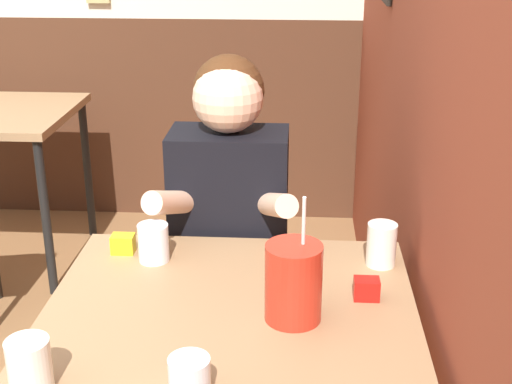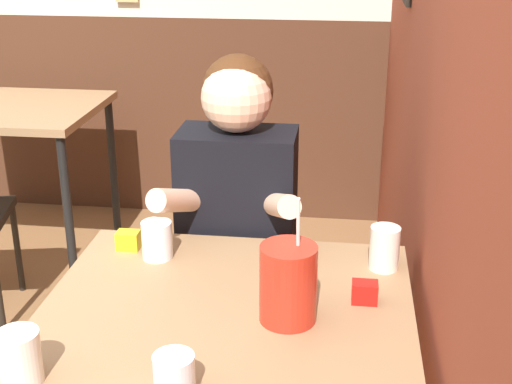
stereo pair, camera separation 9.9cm
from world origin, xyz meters
TOP-DOWN VIEW (x-y plane):
  - brick_wall_right at (1.48, 1.39)m, footprint 0.08×4.77m
  - main_table at (0.99, 0.44)m, footprint 0.86×0.78m
  - person_seated at (0.94, 0.97)m, footprint 0.42×0.40m
  - cocktail_pitcher at (1.13, 0.42)m, footprint 0.13×0.13m
  - glass_near_pitcher at (0.77, 0.69)m, footprint 0.08×0.08m
  - glass_center at (0.64, 0.13)m, footprint 0.08×0.08m
  - glass_far_side at (1.35, 0.70)m, footprint 0.08×0.08m
  - glass_by_brick at (0.95, 0.13)m, footprint 0.08×0.08m
  - condiment_ketchup at (1.30, 0.52)m, footprint 0.06×0.04m
  - condiment_mustard at (0.68, 0.72)m, footprint 0.06×0.04m

SIDE VIEW (x-z plane):
  - person_seated at x=0.94m, z-range 0.03..1.28m
  - main_table at x=0.99m, z-range 0.30..1.07m
  - condiment_ketchup at x=1.30m, z-range 0.77..0.82m
  - condiment_mustard at x=0.68m, z-range 0.77..0.82m
  - glass_by_brick at x=0.95m, z-range 0.77..0.85m
  - glass_near_pitcher at x=0.77m, z-range 0.77..0.87m
  - glass_center at x=0.64m, z-range 0.77..0.87m
  - glass_far_side at x=1.35m, z-range 0.77..0.88m
  - cocktail_pitcher at x=1.13m, z-range 0.71..1.01m
  - brick_wall_right at x=1.48m, z-range 0.00..2.70m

